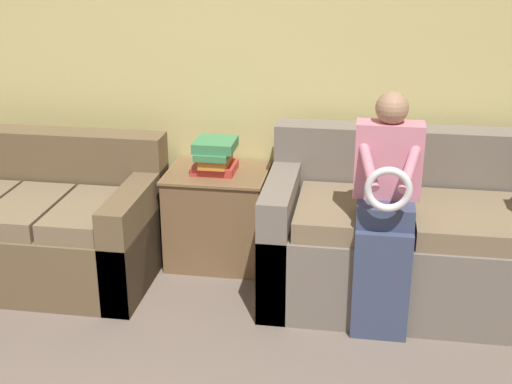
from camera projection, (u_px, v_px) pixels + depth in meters
wall_back at (249, 50)px, 4.29m from camera, size 7.11×0.06×2.55m
couch_main at (463, 243)px, 3.94m from camera, size 2.18×0.88×0.90m
couch_side at (41, 226)px, 4.25m from camera, size 1.38×0.87×0.80m
child_left_seated at (386, 206)px, 3.55m from camera, size 0.34×0.37×1.23m
side_shelf at (218, 216)px, 4.39m from camera, size 0.61×0.49×0.59m
book_stack at (215, 156)px, 4.25m from camera, size 0.25×0.30×0.20m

